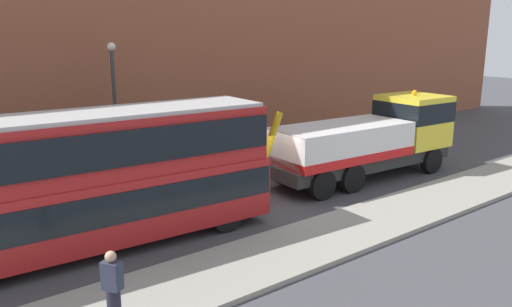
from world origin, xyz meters
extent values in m
plane|color=#424247|center=(0.00, 0.00, 0.00)|extent=(120.00, 120.00, 0.00)
cube|color=gray|center=(0.00, -4.20, 0.07)|extent=(60.00, 2.80, 0.15)
cube|color=#2D2D2D|center=(5.44, -0.43, 0.85)|extent=(9.11, 2.72, 0.55)
cube|color=yellow|center=(8.64, -0.61, 2.28)|extent=(2.75, 2.75, 2.30)
cube|color=black|center=(8.64, -0.61, 2.73)|extent=(2.77, 2.77, 0.90)
cube|color=silver|center=(4.15, -0.35, 1.83)|extent=(6.24, 2.95, 1.40)
cube|color=red|center=(4.15, -0.35, 1.31)|extent=(6.24, 3.00, 0.36)
cylinder|color=#B79914|center=(0.44, -0.14, 2.13)|extent=(1.25, 0.35, 2.52)
sphere|color=orange|center=(8.64, -0.61, 3.55)|extent=(0.24, 0.24, 0.24)
cylinder|color=black|center=(8.80, 0.49, 0.58)|extent=(1.18, 0.41, 1.16)
cylinder|color=black|center=(8.67, -1.73, 0.58)|extent=(1.18, 0.41, 1.16)
cylinder|color=black|center=(3.81, 0.78, 0.58)|extent=(1.18, 0.41, 1.16)
cylinder|color=black|center=(3.68, -1.44, 0.58)|extent=(1.18, 0.41, 1.16)
cylinder|color=black|center=(2.21, 0.87, 0.58)|extent=(1.18, 0.41, 1.16)
cylinder|color=black|center=(2.08, -1.35, 0.58)|extent=(1.18, 0.41, 1.16)
cube|color=#AD1E1E|center=(-6.44, -0.43, 1.29)|extent=(11.13, 3.13, 1.90)
cube|color=#AD1E1E|center=(-6.44, -0.43, 3.09)|extent=(10.90, 3.02, 1.70)
cube|color=black|center=(-6.44, -0.43, 1.54)|extent=(11.02, 3.17, 0.90)
cube|color=black|center=(-6.44, -0.43, 3.19)|extent=(10.80, 3.16, 1.00)
cube|color=#B2B2B2|center=(-6.44, -0.43, 4.00)|extent=(10.67, 2.90, 0.12)
cube|color=yellow|center=(-0.93, -0.75, 2.54)|extent=(0.15, 1.50, 0.44)
cylinder|color=black|center=(-2.49, 0.42, 0.52)|extent=(1.06, 0.36, 1.04)
cylinder|color=black|center=(-2.61, -1.73, 0.52)|extent=(1.06, 0.36, 1.04)
cylinder|color=#232333|center=(-7.70, -4.90, 0.57)|extent=(0.41, 0.41, 0.85)
cube|color=#2D3347|center=(-7.70, -4.90, 1.31)|extent=(0.43, 0.48, 0.62)
sphere|color=tan|center=(-7.70, -4.90, 1.74)|extent=(0.24, 0.24, 0.24)
cylinder|color=#38383D|center=(-2.90, 5.99, 2.75)|extent=(0.16, 0.16, 5.50)
sphere|color=#EAE5C6|center=(-2.90, 5.99, 5.65)|extent=(0.36, 0.36, 0.36)
camera|label=1|loc=(-11.30, -14.38, 6.26)|focal=35.67mm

